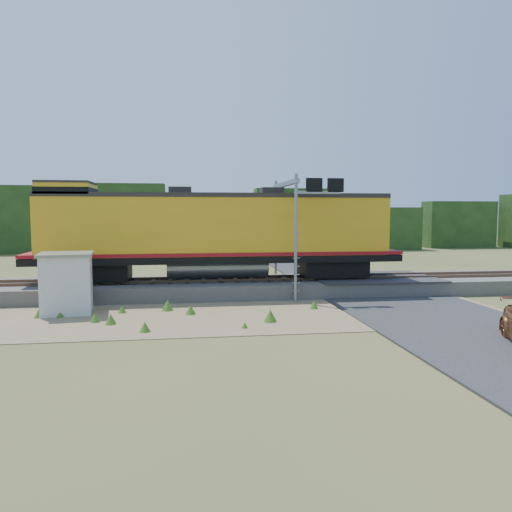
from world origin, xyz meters
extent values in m
plane|color=#475123|center=(0.00, 0.00, 0.00)|extent=(140.00, 140.00, 0.00)
cube|color=slate|center=(0.00, 6.00, 0.40)|extent=(70.00, 5.00, 0.80)
cube|color=brown|center=(0.00, 5.28, 0.88)|extent=(70.00, 0.10, 0.16)
cube|color=brown|center=(0.00, 6.72, 0.88)|extent=(70.00, 0.10, 0.16)
cube|color=#8C7754|center=(-2.00, 0.50, 0.01)|extent=(26.00, 8.00, 0.03)
cube|color=#38383A|center=(7.00, 6.00, 0.83)|extent=(7.00, 5.20, 0.06)
cube|color=#38383A|center=(7.00, 22.00, 0.04)|extent=(7.00, 24.00, 0.08)
cube|color=#193513|center=(0.00, 38.00, 3.25)|extent=(36.00, 3.00, 6.50)
cube|color=black|center=(-8.45, 6.00, 1.41)|extent=(3.62, 2.31, 0.91)
cube|color=black|center=(4.63, 6.00, 1.41)|extent=(3.62, 2.31, 0.91)
cube|color=black|center=(-1.91, 6.00, 2.05)|extent=(20.13, 3.02, 0.36)
cylinder|color=gray|center=(-1.91, 6.00, 1.56)|extent=(5.54, 1.21, 1.21)
cube|color=gold|center=(-1.91, 6.00, 3.79)|extent=(18.62, 2.92, 3.12)
cube|color=maroon|center=(-1.91, 6.00, 2.35)|extent=(20.13, 3.07, 0.18)
cube|color=#28231E|center=(-1.91, 6.00, 5.47)|extent=(18.62, 2.97, 0.24)
cube|color=gold|center=(-9.76, 6.00, 5.70)|extent=(2.62, 2.92, 0.70)
cube|color=#28231E|center=(-9.76, 6.00, 6.09)|extent=(2.62, 2.97, 0.12)
cube|color=black|center=(-9.76, 6.00, 5.65)|extent=(2.67, 2.97, 0.35)
cube|color=maroon|center=(-11.27, 6.00, 3.44)|extent=(0.10, 2.01, 1.21)
cube|color=#28231E|center=(-3.92, 6.00, 5.70)|extent=(1.21, 1.01, 0.45)
cube|color=#28231E|center=(1.11, 6.00, 5.70)|extent=(1.21, 1.01, 0.45)
cube|color=silver|center=(-8.99, 1.88, 1.32)|extent=(2.36, 2.36, 2.63)
cube|color=gray|center=(-8.99, 1.88, 2.68)|extent=(2.60, 2.60, 0.13)
cylinder|color=gray|center=(1.85, 3.20, 3.25)|extent=(0.17, 0.17, 6.49)
cylinder|color=gray|center=(1.85, 8.80, 3.25)|extent=(0.17, 0.17, 6.49)
cube|color=gray|center=(1.85, 6.00, 6.12)|extent=(0.23, 6.20, 0.23)
cube|color=gray|center=(2.96, 3.20, 5.56)|extent=(2.41, 0.14, 0.14)
cube|color=black|center=(2.78, 3.20, 5.93)|extent=(0.83, 0.14, 0.70)
cube|color=black|center=(3.89, 3.20, 5.93)|extent=(0.83, 0.14, 0.70)
camera|label=1|loc=(-3.67, -21.39, 4.56)|focal=35.00mm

